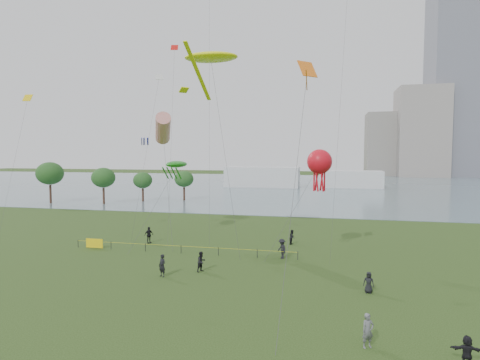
% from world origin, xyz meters
% --- Properties ---
extents(ground_plane, '(400.00, 400.00, 0.00)m').
position_xyz_m(ground_plane, '(0.00, 0.00, 0.00)').
color(ground_plane, '#1E3511').
extents(lake, '(400.00, 120.00, 0.08)m').
position_xyz_m(lake, '(0.00, 100.00, 0.02)').
color(lake, slate).
rests_on(lake, ground_plane).
extents(tower, '(24.00, 24.00, 120.00)m').
position_xyz_m(tower, '(62.00, 168.00, 60.00)').
color(tower, slate).
rests_on(tower, ground_plane).
extents(building_mid, '(20.00, 20.00, 38.00)m').
position_xyz_m(building_mid, '(46.00, 162.00, 19.00)').
color(building_mid, gray).
rests_on(building_mid, ground_plane).
extents(building_low, '(16.00, 18.00, 28.00)m').
position_xyz_m(building_low, '(32.00, 168.00, 14.00)').
color(building_low, gray).
rests_on(building_low, ground_plane).
extents(pavilion_left, '(22.00, 8.00, 6.00)m').
position_xyz_m(pavilion_left, '(-12.00, 95.00, 3.00)').
color(pavilion_left, silver).
rests_on(pavilion_left, ground_plane).
extents(pavilion_right, '(18.00, 7.00, 5.00)m').
position_xyz_m(pavilion_right, '(14.00, 98.00, 2.50)').
color(pavilion_right, silver).
rests_on(pavilion_right, ground_plane).
extents(trees, '(29.59, 15.46, 8.44)m').
position_xyz_m(trees, '(-37.66, 50.00, 5.40)').
color(trees, '#3A231A').
rests_on(trees, ground_plane).
extents(fence, '(24.07, 0.07, 1.05)m').
position_xyz_m(fence, '(-13.31, 14.25, 0.55)').
color(fence, black).
rests_on(fence, ground_plane).
extents(kite_flyer, '(0.81, 0.71, 1.86)m').
position_xyz_m(kite_flyer, '(9.78, -2.54, 0.93)').
color(kite_flyer, '#5C5F64').
rests_on(kite_flyer, ground_plane).
extents(spectator_a, '(1.02, 1.09, 1.78)m').
position_xyz_m(spectator_a, '(-3.14, 8.58, 0.89)').
color(spectator_a, black).
rests_on(spectator_a, ground_plane).
extents(spectator_b, '(1.33, 1.45, 1.96)m').
position_xyz_m(spectator_b, '(3.23, 14.46, 0.98)').
color(spectator_b, black).
rests_on(spectator_b, ground_plane).
extents(spectator_c, '(1.00, 1.18, 1.89)m').
position_xyz_m(spectator_c, '(-12.47, 17.80, 0.95)').
color(spectator_c, black).
rests_on(spectator_c, ground_plane).
extents(spectator_d, '(0.86, 0.65, 1.58)m').
position_xyz_m(spectator_d, '(10.63, 6.22, 0.79)').
color(spectator_d, black).
rests_on(spectator_d, ground_plane).
extents(spectator_e, '(1.44, 0.47, 1.55)m').
position_xyz_m(spectator_e, '(14.31, -3.49, 0.77)').
color(spectator_e, black).
rests_on(spectator_e, ground_plane).
extents(spectator_f, '(0.81, 0.69, 1.89)m').
position_xyz_m(spectator_f, '(-5.91, 6.52, 0.95)').
color(spectator_f, black).
rests_on(spectator_f, ground_plane).
extents(spectator_g, '(0.83, 0.95, 1.67)m').
position_xyz_m(spectator_g, '(3.68, 20.76, 0.83)').
color(spectator_g, black).
rests_on(spectator_g, ground_plane).
extents(kite_stingray, '(6.51, 10.23, 20.60)m').
position_xyz_m(kite_stingray, '(-4.36, 15.82, 20.10)').
color(kite_stingray, '#3F3F42').
extents(kite_windsock, '(6.32, 9.36, 15.24)m').
position_xyz_m(kite_windsock, '(-12.17, 21.50, 13.32)').
color(kite_windsock, '#3F3F42').
extents(kite_creature, '(2.93, 11.38, 9.38)m').
position_xyz_m(kite_creature, '(-10.66, 22.00, 8.94)').
color(kite_creature, '#3F3F42').
extents(kite_octopus, '(6.22, 4.01, 10.74)m').
position_xyz_m(kite_octopus, '(6.72, 15.63, 9.46)').
color(kite_octopus, '#3F3F42').
extents(kite_delta, '(1.62, 13.19, 17.61)m').
position_xyz_m(kite_delta, '(5.82, 7.33, 16.10)').
color(kite_delta, '#3F3F42').
extents(small_kites, '(47.46, 12.39, 13.61)m').
position_xyz_m(small_kites, '(-3.68, 19.02, 23.24)').
color(small_kites, red).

